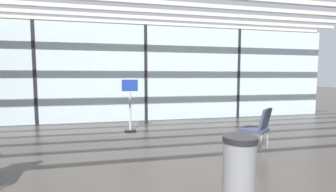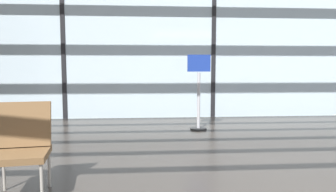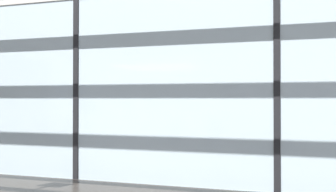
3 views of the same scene
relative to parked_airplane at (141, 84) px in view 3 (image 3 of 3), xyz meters
name	(u,v)px [view 3 (image 3 of 3)]	position (x,y,z in m)	size (l,w,h in m)	color
glass_curtain_wall	(77,89)	(0.36, -4.44, -0.29)	(14.00, 0.08, 3.29)	silver
window_mullion_1	(77,89)	(0.36, -4.44, -0.29)	(0.10, 0.12, 3.29)	black
window_mullion_2	(277,87)	(3.86, -4.44, -0.29)	(0.10, 0.12, 3.29)	black
parked_airplane	(141,84)	(0.00, 0.00, 0.00)	(13.39, 3.87, 3.87)	#B2BCD6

